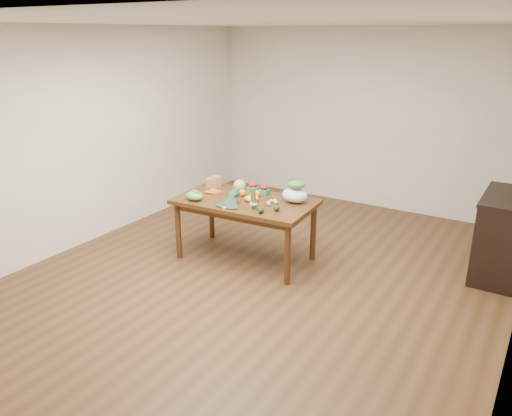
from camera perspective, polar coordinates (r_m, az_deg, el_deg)
The scene contains 26 objects.
floor at distance 5.69m, azimuth 1.07°, elevation -7.76°, with size 6.00×6.00×0.00m, color #50331B.
ceiling at distance 5.07m, azimuth 1.28°, elevation 20.54°, with size 5.00×6.00×0.02m, color white.
room_walls at distance 5.22m, azimuth 1.17°, elevation 5.55°, with size 5.02×6.02×2.70m.
dining_table at distance 5.97m, azimuth -1.21°, elevation -2.47°, with size 1.61×0.89×0.75m, color #452A10.
cabinet at distance 6.18m, azimuth 26.42°, elevation -2.88°, with size 0.52×1.02×0.94m, color black.
dish_towel at distance 6.15m, azimuth 24.11°, elevation -1.84°, with size 0.02×0.28×0.45m, color white.
paper_bag at distance 6.31m, azimuth -4.94°, elevation 3.00°, with size 0.20×0.17×0.15m, color #9B7D45, non-canonical shape.
cabbage at distance 6.12m, azimuth -1.88°, elevation 2.56°, with size 0.15×0.15×0.15m, color #90BA6B.
strawberry_basket_a at distance 6.07m, azimuth -0.36°, elevation 2.22°, with size 0.12×0.12×0.11m, color red, non-canonical shape.
strawberry_basket_b at distance 6.01m, azimuth 0.93°, elevation 1.98°, with size 0.11×0.11×0.10m, color #B80C22, non-canonical shape.
orange_a at distance 5.96m, azimuth -1.58°, elevation 1.76°, with size 0.08×0.08×0.08m, color orange.
orange_b at distance 5.92m, azimuth 0.09°, elevation 1.65°, with size 0.09×0.09×0.09m, color orange.
orange_c at distance 5.80m, azimuth -0.44°, elevation 1.25°, with size 0.08×0.08×0.08m, color orange.
mandarin_cluster at distance 5.79m, azimuth -0.38°, elevation 1.31°, with size 0.18×0.18×0.10m, color orange, non-canonical shape.
carrots at distance 6.10m, azimuth -4.59°, elevation 1.85°, with size 0.22×0.19×0.03m, color #D76012, non-canonical shape.
snap_pea_bag at distance 5.86m, azimuth -7.05°, elevation 1.38°, with size 0.22×0.17×0.10m, color #56B53D.
kale_bunch at distance 5.60m, azimuth -3.16°, elevation 0.97°, with size 0.32×0.40×0.16m, color black, non-canonical shape.
asparagus_bundle at distance 5.49m, azimuth -0.28°, elevation 1.11°, with size 0.08×0.08×0.25m, color #4A843C, non-canonical shape.
potato_a at distance 5.67m, azimuth 1.39°, elevation 0.59°, with size 0.05×0.04×0.04m, color tan.
potato_b at distance 5.63m, azimuth 1.50°, elevation 0.45°, with size 0.05×0.04×0.04m, color tan.
potato_c at distance 5.75m, azimuth 2.18°, elevation 0.83°, with size 0.05×0.04×0.04m, color tan.
potato_d at distance 5.73m, azimuth 1.75°, elevation 0.80°, with size 0.05×0.04×0.04m, color tan.
potato_e at distance 5.69m, azimuth 2.28°, elevation 0.65°, with size 0.05×0.05×0.04m, color tan.
avocado_a at distance 5.40m, azimuth 0.55°, elevation -0.24°, with size 0.07×0.10×0.07m, color black.
avocado_b at distance 5.47m, azimuth 2.38°, elevation -0.00°, with size 0.06×0.10×0.06m, color black.
salad_bag at distance 5.74m, azimuth 4.46°, elevation 1.79°, with size 0.31×0.23×0.24m, color silver, non-canonical shape.
Camera 1 is at (2.58, -4.36, 2.60)m, focal length 35.00 mm.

